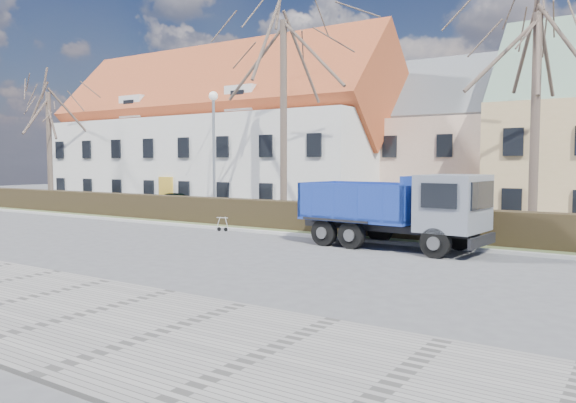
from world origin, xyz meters
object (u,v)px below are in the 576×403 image
Objects in this scene: dump_truck at (386,209)px; parked_car_a at (181,201)px; streetlight at (214,156)px; cart_frame at (218,223)px.

dump_truck reaches higher than parked_car_a.
parked_car_a is (-6.29, 4.00, -2.84)m from streetlight.
dump_truck reaches higher than cart_frame.
streetlight is at bearing 133.09° from cart_frame.
cart_frame is at bearing -177.79° from dump_truck.
cart_frame is 0.21× the size of parked_car_a.
streetlight reaches higher than parked_car_a.
parked_car_a is (-9.02, 6.91, 0.27)m from cart_frame.
cart_frame is 11.37m from parked_car_a.
streetlight is 7.98m from parked_car_a.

